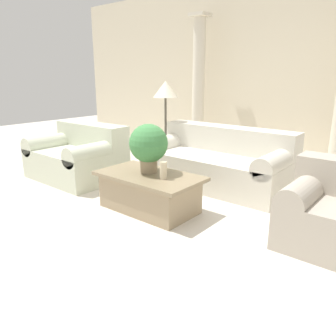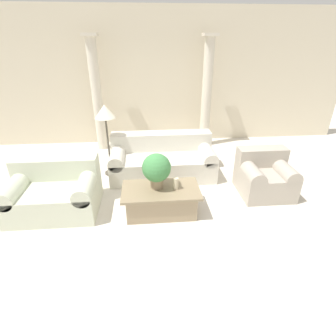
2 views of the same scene
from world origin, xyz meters
name	(u,v)px [view 1 (image 1 of 2)]	position (x,y,z in m)	size (l,w,h in m)	color
ground_plane	(168,201)	(0.00, 0.00, 0.00)	(16.00, 16.00, 0.00)	silver
wall_back	(274,70)	(0.00, 2.97, 1.60)	(10.00, 0.06, 3.20)	beige
sofa_long	(218,161)	(0.11, 0.98, 0.33)	(2.03, 0.98, 0.80)	beige
loveseat	(79,156)	(-1.69, -0.08, 0.34)	(1.34, 0.98, 0.80)	beige
coffee_table	(149,192)	(-0.01, -0.33, 0.22)	(1.21, 0.68, 0.43)	#998466
potted_plant	(149,145)	(-0.06, -0.27, 0.75)	(0.44, 0.44, 0.56)	#937F60
pillar_candle	(163,170)	(0.23, -0.36, 0.52)	(0.08, 0.08, 0.19)	beige
floor_lamp	(166,95)	(-0.95, 1.08, 1.21)	(0.39, 0.39, 1.42)	#4C473D
column_left	(198,85)	(-1.31, 2.52, 1.33)	(0.33, 0.33, 2.61)	beige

